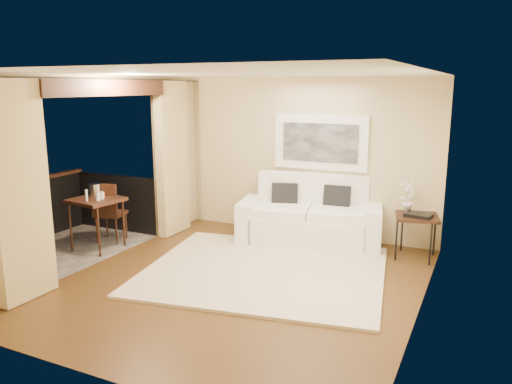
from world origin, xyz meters
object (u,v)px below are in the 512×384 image
Objects in this scene: bistro_table at (96,203)px; balcony_chair_far at (107,208)px; side_table at (417,219)px; orchid at (408,196)px; ice_bucket at (95,190)px; sofa at (310,219)px.

bistro_table is 0.82× the size of balcony_chair_far.
side_table is 4.93m from bistro_table.
ice_bucket is (-4.55, -1.76, 0.01)m from orchid.
orchid is 2.54× the size of ice_bucket.
ice_bucket is (-0.11, 0.12, 0.18)m from bistro_table.
orchid is 4.88m from ice_bucket.
side_table is 3.60× the size of ice_bucket.
bistro_table is at bearing -156.98° from orchid.
side_table is 5.01m from ice_bucket.
side_table is 0.71× the size of balcony_chair_far.
bistro_table is 4.12× the size of ice_bucket.
bistro_table is 0.36m from balcony_chair_far.
orchid is (1.53, 0.06, 0.53)m from sofa.
side_table is 4.90m from balcony_chair_far.
orchid is at bearing 137.55° from side_table.
ice_bucket is at bearing 63.94° from balcony_chair_far.
orchid is at bearing -175.45° from balcony_chair_far.
balcony_chair_far is (-0.07, 0.32, -0.16)m from bistro_table.
sofa is 12.24× the size of ice_bucket.
sofa is 1.62m from orchid.
balcony_chair_far reaches higher than bistro_table.
sofa is 1.72m from side_table.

